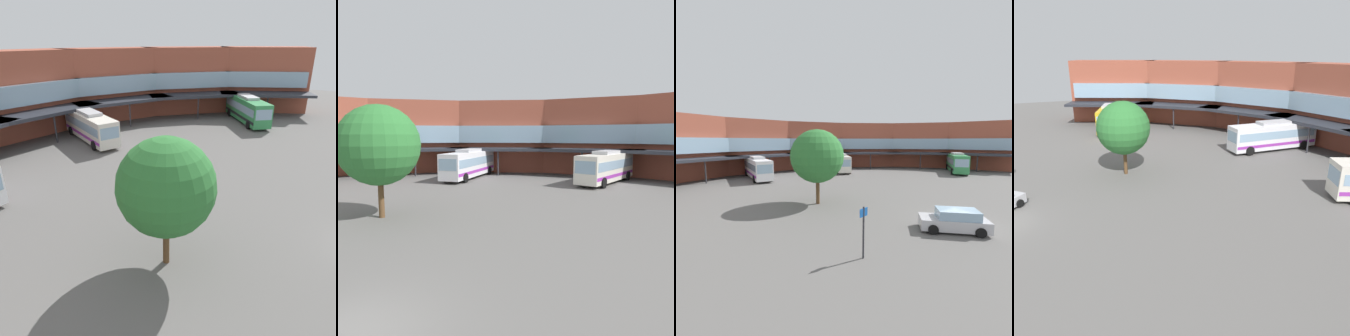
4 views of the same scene
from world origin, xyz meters
TOP-DOWN VIEW (x-y plane):
  - ground_plane at (0.00, 0.00)m, footprint 129.25×129.25m
  - station_building at (-0.00, 29.20)m, footprint 83.57×36.29m
  - bus_1 at (-8.25, 29.48)m, footprint 3.13×11.50m
  - bus_2 at (8.06, 29.53)m, footprint 6.76×10.73m
  - bus_3 at (26.31, 15.64)m, footprint 10.41×8.97m
  - parked_car at (-2.20, -0.80)m, footprint 4.42×4.35m
  - plaza_tree at (-6.89, 10.51)m, footprint 5.18×5.18m
  - stop_sign_post at (-9.69, -0.22)m, footprint 0.59×0.17m

SIDE VIEW (x-z plane):
  - ground_plane at x=0.00m, z-range 0.00..0.00m
  - parked_car at x=-2.20m, z-range -0.03..1.50m
  - stop_sign_post at x=-9.69m, z-range 0.30..3.11m
  - bus_2 at x=8.06m, z-range 0.02..3.65m
  - bus_1 at x=-8.25m, z-range 0.02..3.66m
  - bus_3 at x=26.31m, z-range 0.02..3.89m
  - plaza_tree at x=-6.89m, z-range 1.05..8.35m
  - station_building at x=0.00m, z-range 0.02..10.29m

